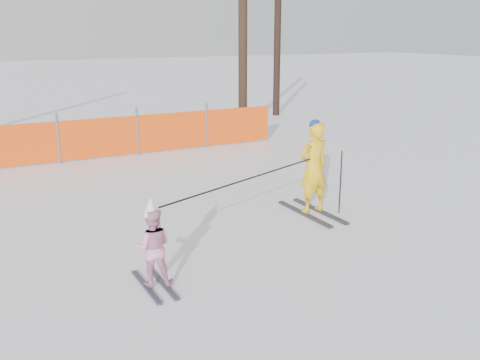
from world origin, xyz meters
name	(u,v)px	position (x,y,z in m)	size (l,w,h in m)	color
ground	(256,254)	(0.00, 0.00, 0.00)	(120.00, 120.00, 0.00)	white
adult	(314,168)	(1.78, 1.09, 0.84)	(0.61, 1.56, 1.70)	black
child	(153,246)	(-1.66, -0.27, 0.54)	(0.60, 1.02, 1.19)	black
ski_poles	(273,180)	(0.60, 0.53, 0.91)	(3.80, 1.29, 1.14)	black
tree_trunks	(154,35)	(2.16, 10.15, 3.04)	(12.81, 2.47, 7.38)	#2F2015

